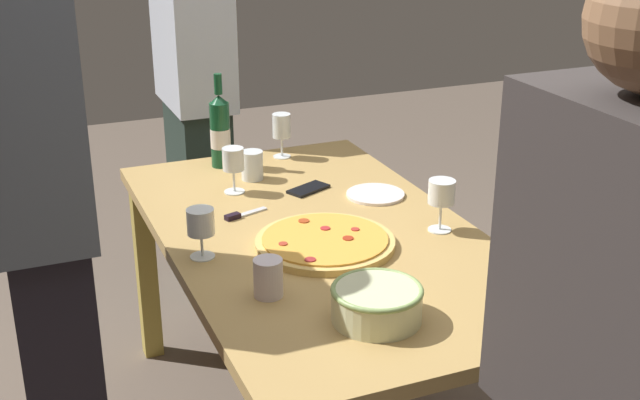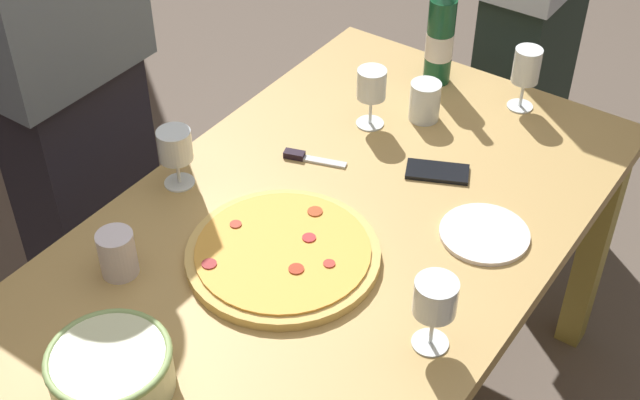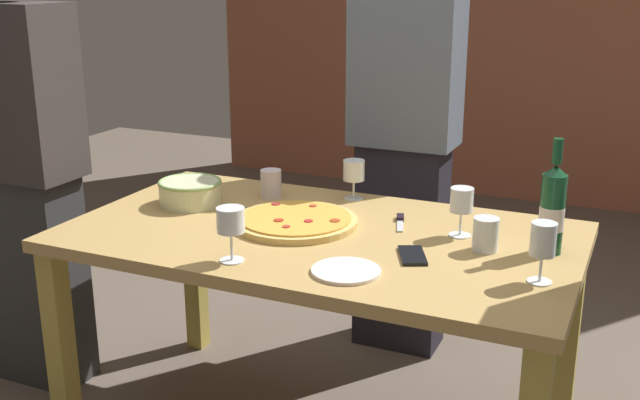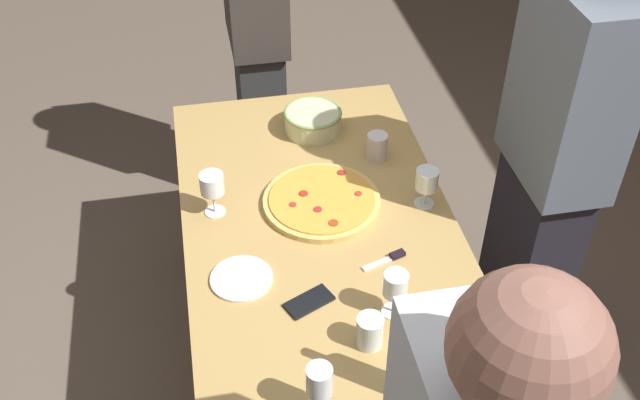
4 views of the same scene
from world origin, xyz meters
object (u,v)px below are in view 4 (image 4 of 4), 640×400
at_px(wine_glass_by_bottle, 395,287).
at_px(pizza_knife, 389,258).
at_px(dining_table, 320,244).
at_px(wine_bottle, 411,360).
at_px(wine_glass_far_left, 319,383).
at_px(side_plate, 241,279).
at_px(person_guest_right, 257,35).
at_px(cell_phone, 309,302).
at_px(person_host, 552,163).
at_px(pizza, 322,201).
at_px(wine_glass_near_pizza, 427,181).
at_px(wine_glass_far_right, 212,185).
at_px(cup_amber, 377,147).
at_px(cup_ceramic, 370,331).
at_px(serving_bowl, 313,120).

relative_size(wine_glass_by_bottle, pizza_knife, 1.03).
xyz_separation_m(dining_table, wine_bottle, (0.69, 0.10, 0.23)).
distance_m(wine_glass_far_left, side_plate, 0.53).
bearing_deg(person_guest_right, wine_glass_by_bottle, 4.20).
xyz_separation_m(side_plate, pizza_knife, (0.00, 0.47, 0.00)).
distance_m(cell_phone, person_host, 0.94).
height_order(pizza, wine_glass_far_left, wine_glass_far_left).
height_order(wine_glass_near_pizza, pizza_knife, wine_glass_near_pizza).
xyz_separation_m(pizza, side_plate, (0.30, -0.31, -0.01)).
bearing_deg(pizza, wine_glass_far_right, -94.24).
bearing_deg(pizza, dining_table, -14.36).
bearing_deg(pizza_knife, wine_glass_near_pizza, 141.98).
relative_size(cup_amber, person_host, 0.06).
distance_m(wine_glass_near_pizza, cup_ceramic, 0.64).
bearing_deg(cup_amber, person_guest_right, -158.37).
height_order(serving_bowl, cup_ceramic, cup_ceramic).
height_order(pizza, person_guest_right, person_guest_right).
xyz_separation_m(cup_amber, person_guest_right, (-0.84, -0.33, 0.04)).
xyz_separation_m(wine_glass_far_right, pizza_knife, (0.33, 0.52, -0.11)).
relative_size(wine_glass_far_right, person_guest_right, 0.10).
distance_m(side_plate, person_host, 1.09).
distance_m(wine_bottle, wine_glass_far_right, 0.92).
distance_m(dining_table, serving_bowl, 0.55).
bearing_deg(dining_table, person_host, 88.43).
distance_m(wine_bottle, cup_amber, 1.02).
xyz_separation_m(cup_amber, cell_phone, (0.65, -0.37, -0.05)).
distance_m(serving_bowl, cup_ceramic, 1.05).
relative_size(wine_glass_far_left, pizza_knife, 1.11).
relative_size(pizza, cell_phone, 2.79).
xyz_separation_m(wine_glass_far_left, pizza_knife, (-0.49, 0.32, -0.11)).
xyz_separation_m(dining_table, side_plate, (0.20, -0.28, 0.10)).
height_order(pizza, cup_ceramic, cup_ceramic).
xyz_separation_m(wine_glass_near_pizza, side_plate, (0.24, -0.65, -0.10)).
bearing_deg(wine_glass_near_pizza, wine_bottle, -20.31).
bearing_deg(cup_amber, pizza, -48.57).
bearing_deg(side_plate, serving_bowl, 154.05).
relative_size(dining_table, pizza, 3.98).
relative_size(cup_amber, cell_phone, 0.70).
height_order(serving_bowl, side_plate, serving_bowl).
height_order(side_plate, person_host, person_host).
relative_size(serving_bowl, person_guest_right, 0.13).
distance_m(pizza, cup_amber, 0.33).
bearing_deg(dining_table, wine_glass_by_bottle, 18.33).
distance_m(dining_table, side_plate, 0.36).
relative_size(person_host, person_guest_right, 1.06).
bearing_deg(wine_bottle, person_host, 134.57).
distance_m(wine_bottle, cup_ceramic, 0.20).
xyz_separation_m(serving_bowl, pizza_knife, (0.74, 0.11, -0.04)).
xyz_separation_m(wine_glass_far_right, cup_ceramic, (0.64, 0.38, -0.07)).
xyz_separation_m(pizza, cup_ceramic, (0.61, 0.02, 0.04)).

